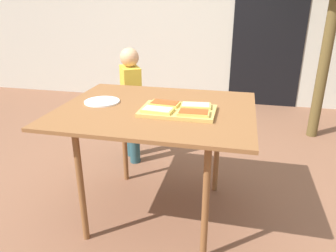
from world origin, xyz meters
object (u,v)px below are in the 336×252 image
cutting_board (178,111)px  child_left (131,99)px  pizza_slice_near_right (194,113)px  pizza_slice_far_right (196,106)px  dining_table (157,118)px  pizza_slice_near_left (158,110)px  plate_white_left (102,102)px  pizza_slice_far_left (165,104)px

cutting_board → child_left: child_left is taller
cutting_board → child_left: bearing=125.8°
child_left → pizza_slice_near_right: bearing=-51.9°
pizza_slice_far_right → child_left: bearing=132.5°
dining_table → cutting_board: (0.14, -0.06, 0.08)m
dining_table → pizza_slice_near_left: pizza_slice_near_left is taller
cutting_board → pizza_slice_near_left: size_ratio=2.36×
plate_white_left → child_left: child_left is taller
dining_table → cutting_board: size_ratio=2.72×
pizza_slice_far_right → cutting_board: bearing=-147.8°
child_left → cutting_board: bearing=-54.2°
dining_table → pizza_slice_near_right: size_ratio=6.53×
pizza_slice_far_left → pizza_slice_far_right: same height
pizza_slice_near_left → pizza_slice_far_left: 0.13m
plate_white_left → pizza_slice_near_right: bearing=-14.3°
pizza_slice_near_left → pizza_slice_far_left: (0.01, 0.12, 0.00)m
pizza_slice_far_left → dining_table: bearing=178.9°
pizza_slice_near_left → pizza_slice_near_right: 0.20m
cutting_board → child_left: 0.97m
pizza_slice_near_right → pizza_slice_far_left: size_ratio=0.98×
pizza_slice_near_right → pizza_slice_far_right: size_ratio=0.98×
cutting_board → pizza_slice_near_right: pizza_slice_near_right is taller
pizza_slice_near_left → pizza_slice_far_right: bearing=32.7°
dining_table → child_left: size_ratio=1.17×
pizza_slice_near_right → plate_white_left: size_ratio=0.80×
pizza_slice_near_left → pizza_slice_far_right: same height
plate_white_left → child_left: size_ratio=0.22×
child_left → pizza_slice_near_left: bearing=-61.5°
pizza_slice_near_right → pizza_slice_far_right: 0.13m
cutting_board → pizza_slice_far_left: size_ratio=2.35×
dining_table → pizza_slice_near_left: size_ratio=6.43×
pizza_slice_far_left → pizza_slice_near_right: bearing=-33.2°
pizza_slice_near_left → child_left: 0.98m
cutting_board → pizza_slice_near_right: 0.12m
pizza_slice_near_right → pizza_slice_far_left: (-0.19, 0.13, 0.00)m
pizza_slice_far_right → pizza_slice_near_right: bearing=-87.4°
pizza_slice_far_left → child_left: bearing=123.1°
pizza_slice_near_right → pizza_slice_near_left: bearing=179.8°
dining_table → plate_white_left: (-0.36, 0.03, 0.07)m
pizza_slice_near_left → child_left: size_ratio=0.18×
pizza_slice_near_right → cutting_board: bearing=146.2°
pizza_slice_near_right → plate_white_left: bearing=165.7°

